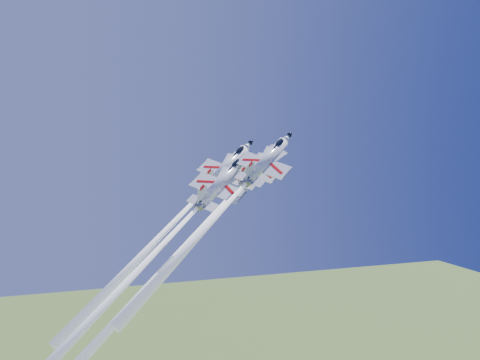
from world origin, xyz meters
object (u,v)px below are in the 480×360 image
object	(u,v)px
jet_slot	(141,268)
jet_lead	(189,242)
jet_left	(175,221)
jet_right	(222,209)

from	to	relation	value
jet_slot	jet_lead	bearing A→B (deg)	89.51
jet_left	jet_right	size ratio (longest dim) A/B	1.12
jet_left	jet_right	xyz separation A→B (m)	(6.25, -10.80, 3.16)
jet_lead	jet_left	xyz separation A→B (m)	(-1.69, 4.03, 3.57)
jet_right	jet_slot	world-z (taller)	jet_right
jet_left	jet_slot	size ratio (longest dim) A/B	0.83
jet_left	jet_right	distance (m)	12.88
jet_lead	jet_right	distance (m)	10.58
jet_right	jet_left	bearing A→B (deg)	169.42
jet_left	jet_right	bearing A→B (deg)	-10.58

